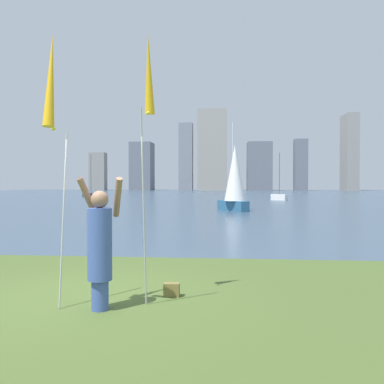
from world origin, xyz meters
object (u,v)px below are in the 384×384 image
object	(u,v)px
kite_flag_right	(149,81)
sailboat_0	(279,197)
kite_flag_left	(51,86)
sailboat_4	(91,194)
sailboat_2	(234,178)
bag	(172,290)
person	(100,245)

from	to	relation	value
kite_flag_right	sailboat_0	world-z (taller)	sailboat_0
kite_flag_left	sailboat_4	bearing A→B (deg)	108.41
kite_flag_right	sailboat_2	distance (m)	21.17
bag	sailboat_2	xyz separation A→B (m)	(1.33, 20.83, 2.11)
person	kite_flag_right	size ratio (longest dim) A/B	0.46
kite_flag_right	person	bearing A→B (deg)	-138.32
bag	sailboat_4	size ratio (longest dim) A/B	0.04
kite_flag_right	bag	size ratio (longest dim) A/B	16.29
person	kite_flag_left	world-z (taller)	kite_flag_left
sailboat_2	sailboat_4	xyz separation A→B (m)	(-19.85, 29.15, -1.89)
kite_flag_left	kite_flag_right	world-z (taller)	kite_flag_right
kite_flag_right	sailboat_4	xyz separation A→B (m)	(-18.19, 50.22, -3.10)
sailboat_2	kite_flag_left	bearing A→B (deg)	-97.50
bag	sailboat_4	world-z (taller)	sailboat_4
person	kite_flag_right	xyz separation A→B (m)	(0.61, 0.54, 2.48)
kite_flag_left	kite_flag_right	xyz separation A→B (m)	(1.22, 0.78, 0.24)
sailboat_2	sailboat_4	distance (m)	35.31
person	bag	size ratio (longest dim) A/B	7.57
person	sailboat_0	size ratio (longest dim) A/B	0.36
person	kite_flag_left	size ratio (longest dim) A/B	0.49
kite_flag_left	sailboat_2	xyz separation A→B (m)	(2.88, 21.85, -0.97)
sailboat_0	sailboat_4	distance (m)	27.19
person	kite_flag_right	distance (m)	2.61
person	kite_flag_right	world-z (taller)	kite_flag_right
sailboat_2	sailboat_4	world-z (taller)	sailboat_4
kite_flag_left	bag	bearing A→B (deg)	33.43
sailboat_2	person	bearing A→B (deg)	-95.98
kite_flag_left	sailboat_0	distance (m)	41.45
sailboat_0	bag	bearing A→B (deg)	-99.47
sailboat_0	sailboat_4	bearing A→B (deg)	157.40
sailboat_4	kite_flag_left	bearing A→B (deg)	-71.59
sailboat_0	sailboat_4	size ratio (longest dim) A/B	0.88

